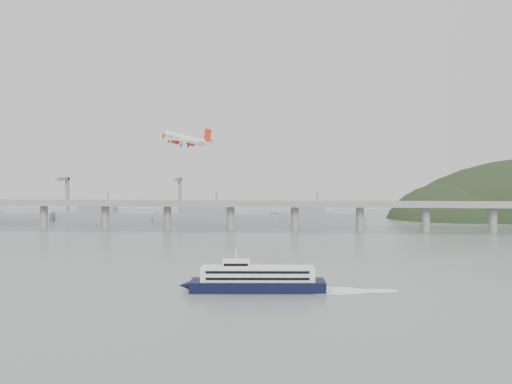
{
  "coord_description": "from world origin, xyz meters",
  "views": [
    {
      "loc": [
        22.2,
        -263.05,
        49.22
      ],
      "look_at": [
        0.0,
        55.0,
        36.0
      ],
      "focal_mm": 42.0,
      "sensor_mm": 36.0,
      "label": 1
    }
  ],
  "objects": [
    {
      "name": "ferry",
      "position": [
        6.39,
        -27.27,
        4.5
      ],
      "size": [
        88.1,
        18.64,
        16.61
      ],
      "rotation": [
        0.0,
        0.0,
        0.06
      ],
      "color": "black",
      "rests_on": "ground"
    },
    {
      "name": "distant_fleet",
      "position": [
        -155.36,
        265.08,
        6.22
      ],
      "size": [
        453.0,
        60.9,
        40.0
      ],
      "color": "gray",
      "rests_on": "ground"
    },
    {
      "name": "airliner",
      "position": [
        -43.7,
        86.2,
        65.85
      ],
      "size": [
        36.42,
        34.31,
        11.9
      ],
      "rotation": [
        0.05,
        -0.21,
        2.49
      ],
      "color": "white",
      "rests_on": "ground"
    },
    {
      "name": "ground",
      "position": [
        0.0,
        0.0,
        0.0
      ],
      "size": [
        900.0,
        900.0,
        0.0
      ],
      "primitive_type": "plane",
      "color": "slate",
      "rests_on": "ground"
    },
    {
      "name": "bridge",
      "position": [
        -1.15,
        200.0,
        17.65
      ],
      "size": [
        800.0,
        22.0,
        23.9
      ],
      "color": "gray",
      "rests_on": "ground"
    }
  ]
}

